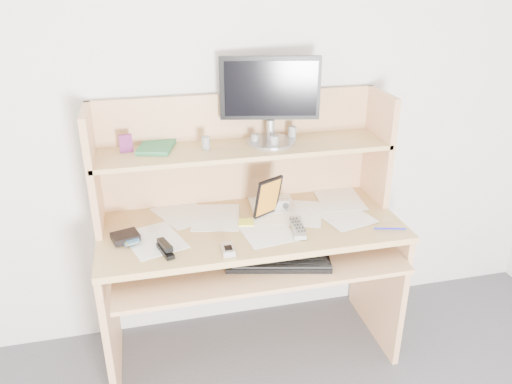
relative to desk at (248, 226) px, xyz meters
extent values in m
cube|color=silver|center=(0.00, 0.24, 0.56)|extent=(3.60, 0.04, 2.50)
cube|color=tan|center=(0.00, -0.08, 0.04)|extent=(1.40, 0.60, 0.03)
cube|color=tan|center=(-0.68, -0.08, -0.33)|extent=(0.03, 0.56, 0.72)
cube|color=tan|center=(0.68, -0.08, -0.33)|extent=(0.03, 0.56, 0.72)
cube|color=tan|center=(0.00, 0.20, -0.36)|extent=(1.34, 0.02, 0.41)
cube|color=tan|center=(0.00, -0.20, -0.05)|extent=(1.28, 0.55, 0.02)
cube|color=tan|center=(0.00, 0.21, 0.33)|extent=(1.40, 0.02, 0.55)
cube|color=tan|center=(-0.68, 0.07, 0.33)|extent=(0.03, 0.30, 0.55)
cube|color=tan|center=(0.68, 0.07, 0.33)|extent=(0.03, 0.30, 0.55)
cube|color=tan|center=(0.00, 0.07, 0.38)|extent=(1.38, 0.30, 0.02)
cube|color=white|center=(0.00, -0.08, 0.06)|extent=(1.32, 0.54, 0.01)
cube|color=black|center=(0.07, -0.29, -0.03)|extent=(0.48, 0.26, 0.02)
cube|color=black|center=(0.07, -0.29, -0.02)|extent=(0.45, 0.25, 0.01)
cube|color=gray|center=(0.19, -0.19, 0.07)|extent=(0.09, 0.20, 0.02)
cube|color=silver|center=(-0.15, -0.31, 0.07)|extent=(0.05, 0.10, 0.03)
cube|color=black|center=(-0.41, -0.25, 0.08)|extent=(0.07, 0.14, 0.04)
cube|color=black|center=(-0.57, -0.11, 0.08)|extent=(0.13, 0.12, 0.03)
cube|color=yellow|center=(-0.02, -0.07, 0.06)|extent=(0.08, 0.08, 0.01)
cube|color=#AAAAAC|center=(0.17, 0.02, 0.09)|extent=(0.09, 0.05, 0.05)
cube|color=black|center=(0.09, -0.03, 0.16)|extent=(0.13, 0.08, 0.20)
cylinder|color=#1718AF|center=(0.60, -0.29, 0.07)|extent=(0.14, 0.05, 0.01)
cube|color=maroon|center=(-0.53, 0.12, 0.43)|extent=(0.06, 0.02, 0.08)
cube|color=#368750|center=(-0.40, 0.13, 0.40)|extent=(0.20, 0.24, 0.02)
cylinder|color=black|center=(0.13, 0.03, 0.41)|extent=(0.05, 0.05, 0.06)
cylinder|color=silver|center=(-0.18, 0.07, 0.42)|extent=(0.05, 0.05, 0.06)
cylinder|color=black|center=(0.06, 0.10, 0.41)|extent=(0.05, 0.05, 0.05)
cylinder|color=white|center=(0.25, 0.11, 0.42)|extent=(0.05, 0.05, 0.07)
cylinder|color=#A6A5AA|center=(0.14, 0.09, 0.39)|extent=(0.23, 0.23, 0.01)
cylinder|color=#A6A5AA|center=(0.14, 0.09, 0.45)|extent=(0.04, 0.04, 0.10)
cube|color=black|center=(0.14, 0.11, 0.64)|extent=(0.46, 0.13, 0.29)
cube|color=black|center=(0.14, 0.10, 0.64)|extent=(0.42, 0.09, 0.25)
camera|label=1|loc=(-0.45, -2.09, 1.16)|focal=35.00mm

